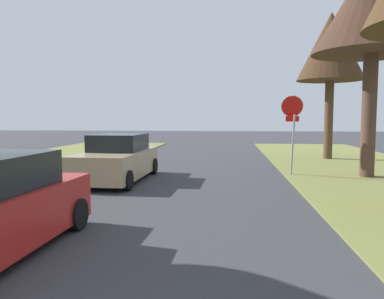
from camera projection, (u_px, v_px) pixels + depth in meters
stop_sign_far at (292, 117)px, 13.74m from camera, size 0.81×0.72×2.91m
street_tree_right_mid_b at (373, 5)px, 12.90m from camera, size 4.03×4.03×7.75m
street_tree_right_far at (331, 48)px, 18.79m from camera, size 3.32×3.32×7.34m
parked_sedan_tan at (118, 159)px, 12.77m from camera, size 2.06×4.45×1.57m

